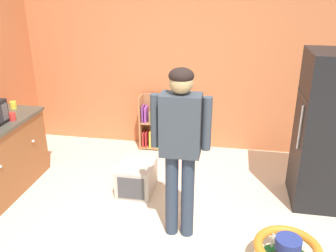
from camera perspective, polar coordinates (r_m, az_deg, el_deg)
name	(u,v)px	position (r m, az deg, el deg)	size (l,w,h in m)	color
ground_plane	(167,238)	(3.89, -0.21, -17.14)	(12.00, 12.00, 0.00)	beige
back_wall	(195,61)	(5.45, 4.28, 10.09)	(5.20, 0.06, 2.70)	#CA6E43
refrigerator	(331,131)	(4.43, 24.21, -0.78)	(0.73, 0.68, 1.78)	black
bookshelf	(163,126)	(5.61, -0.77, -0.01)	(0.80, 0.28, 0.85)	#B9794B
standing_person	(180,139)	(3.41, 1.97, -2.10)	(0.57, 0.23, 1.75)	#2B364A
pet_carrier	(137,177)	(4.57, -4.94, -8.02)	(0.42, 0.55, 0.36)	#BFB3A9
yellow_cup	(13,105)	(5.14, -23.14, 3.04)	(0.08, 0.08, 0.10)	yellow
red_cup	(12,117)	(4.71, -23.28, 1.38)	(0.08, 0.08, 0.10)	red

